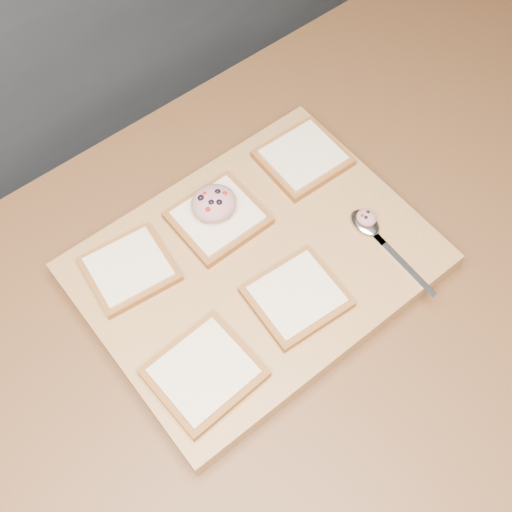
{
  "coord_description": "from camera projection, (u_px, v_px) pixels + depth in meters",
  "views": [
    {
      "loc": [
        -0.31,
        -0.28,
        1.72
      ],
      "look_at": [
        -0.04,
        0.05,
        0.95
      ],
      "focal_mm": 45.0,
      "sensor_mm": 36.0,
      "label": 1
    }
  ],
  "objects": [
    {
      "name": "ground",
      "position": [
        280.0,
        436.0,
        1.71
      ],
      "size": [
        4.0,
        4.0,
        0.0
      ],
      "primitive_type": "plane",
      "color": "#515459",
      "rests_on": "ground"
    },
    {
      "name": "bread_far_center",
      "position": [
        218.0,
        218.0,
        0.92
      ],
      "size": [
        0.12,
        0.11,
        0.02
      ],
      "color": "#965526",
      "rests_on": "cutting_board"
    },
    {
      "name": "spoon_salad",
      "position": [
        366.0,
        218.0,
        0.91
      ],
      "size": [
        0.03,
        0.03,
        0.02
      ],
      "color": "tan",
      "rests_on": "spoon"
    },
    {
      "name": "bread_far_right",
      "position": [
        303.0,
        158.0,
        0.97
      ],
      "size": [
        0.12,
        0.11,
        0.02
      ],
      "color": "#965526",
      "rests_on": "cutting_board"
    },
    {
      "name": "tuna_salad_dollop",
      "position": [
        214.0,
        203.0,
        0.9
      ],
      "size": [
        0.07,
        0.06,
        0.03
      ],
      "color": "tan",
      "rests_on": "bread_far_center"
    },
    {
      "name": "spoon",
      "position": [
        371.0,
        229.0,
        0.92
      ],
      "size": [
        0.04,
        0.17,
        0.01
      ],
      "color": "silver",
      "rests_on": "cutting_board"
    },
    {
      "name": "bread_near_left",
      "position": [
        204.0,
        373.0,
        0.81
      ],
      "size": [
        0.13,
        0.12,
        0.02
      ],
      "color": "#965526",
      "rests_on": "cutting_board"
    },
    {
      "name": "bread_near_center",
      "position": [
        297.0,
        296.0,
        0.86
      ],
      "size": [
        0.13,
        0.12,
        0.02
      ],
      "color": "#965526",
      "rests_on": "cutting_board"
    },
    {
      "name": "cutting_board",
      "position": [
        256.0,
        267.0,
        0.91
      ],
      "size": [
        0.47,
        0.36,
        0.04
      ],
      "primitive_type": "cube",
      "color": "tan",
      "rests_on": "island_counter"
    },
    {
      "name": "island_counter",
      "position": [
        287.0,
        382.0,
        1.31
      ],
      "size": [
        2.0,
        0.8,
        0.9
      ],
      "color": "slate",
      "rests_on": "ground"
    },
    {
      "name": "bread_far_left",
      "position": [
        129.0,
        269.0,
        0.88
      ],
      "size": [
        0.12,
        0.12,
        0.02
      ],
      "color": "#965526",
      "rests_on": "cutting_board"
    }
  ]
}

